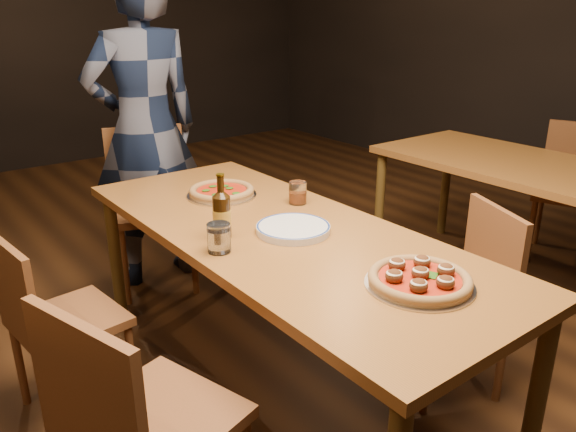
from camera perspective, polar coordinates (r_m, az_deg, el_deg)
ground at (r=2.57m, az=-0.71°, el=-17.07°), size 9.00×9.00×0.00m
table_main at (r=2.23m, az=-0.78°, el=-3.06°), size 0.80×2.00×0.75m
table_right at (r=3.37m, az=25.32°, el=3.15°), size 0.80×2.00×0.75m
chair_main_nw at (r=1.76m, az=-13.38°, el=-19.40°), size 0.53×0.53×0.91m
chair_main_sw at (r=2.42m, az=-21.39°, el=-9.66°), size 0.42×0.42×0.82m
chair_main_e at (r=2.48m, az=16.08°, el=-7.96°), size 0.52×0.52×0.84m
chair_end at (r=3.32m, az=-13.61°, el=0.75°), size 0.57×0.57×0.96m
chair_nbr_right at (r=4.02m, az=26.86°, el=2.13°), size 0.56×0.56×0.92m
pizza_meatball at (r=1.80m, az=13.25°, el=-6.23°), size 0.34×0.34×0.06m
pizza_margherita at (r=2.60m, az=-6.75°, el=2.49°), size 0.32×0.32×0.04m
plate_stack at (r=2.17m, az=0.53°, el=-1.31°), size 0.29×0.29×0.03m
beer_bottle at (r=2.10m, az=-6.73°, el=0.03°), size 0.07×0.07×0.24m
water_glass at (r=2.00m, az=-7.03°, el=-2.22°), size 0.08×0.08×0.10m
amber_glass at (r=2.48m, az=0.99°, el=2.38°), size 0.08×0.08×0.10m
diner at (r=3.33m, az=-14.33°, el=8.52°), size 0.69×0.47×1.83m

